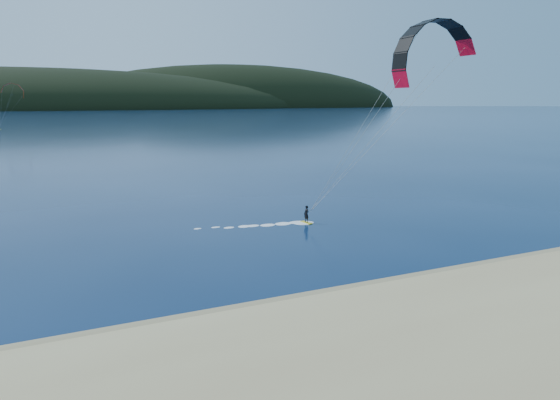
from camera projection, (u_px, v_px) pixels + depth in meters
ground at (286, 351)px, 22.36m from camera, size 1800.00×1800.00×0.00m
wet_sand at (253, 312)px, 26.39m from camera, size 220.00×2.50×0.10m
headland at (76, 109)px, 691.11m from camera, size 1200.00×310.00×140.00m
kitesurfer_near at (428, 72)px, 41.89m from camera, size 24.79×8.27×18.65m
kitesurfer_far at (12, 94)px, 188.23m from camera, size 11.70×6.96×17.11m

